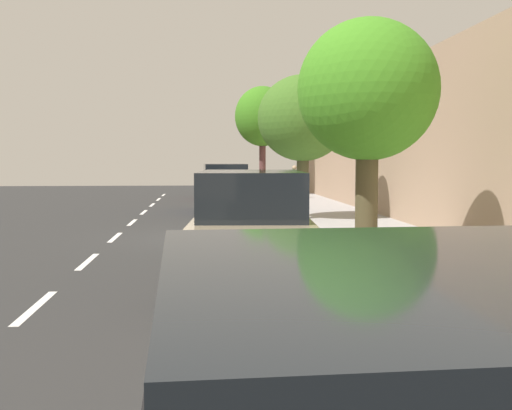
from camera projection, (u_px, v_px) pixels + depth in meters
The scene contains 16 objects.
ground at pixel (212, 237), 17.73m from camera, with size 70.00×70.00×0.00m, color #2B2B2B.
sidewalk at pixel (353, 233), 18.05m from camera, with size 4.34×43.75×0.17m, color #A39F9F.
curb_edge at pixel (274, 234), 17.86m from camera, with size 0.16×43.75×0.17m, color gray.
lane_stripe_centre at pixel (115, 237), 17.73m from camera, with size 0.14×44.20×0.01m.
lane_stripe_bike_edge at pixel (222, 237), 17.75m from camera, with size 0.12×43.75×0.01m, color white.
building_facade at pixel (437, 142), 18.05m from camera, with size 0.50×43.75×5.35m, color tan.
parked_suv_tan_second at pixel (251, 228), 10.76m from camera, with size 2.21×4.82×1.99m.
parked_suv_dark_blue_mid at pixel (225, 187), 26.38m from camera, with size 2.06×4.75×1.99m.
parked_sedan_red_far at pixel (219, 185), 35.24m from camera, with size 2.06×4.51×1.52m.
bicycle_at_curb at pixel (266, 234), 15.43m from camera, with size 1.18×1.30×0.73m.
cyclist_with_backpack at pixel (277, 205), 14.96m from camera, with size 0.54×0.55×1.79m.
street_tree_near_cyclist at pixel (368, 92), 12.92m from camera, with size 2.88×2.88×4.88m.
street_tree_mid_block at pixel (303, 119), 21.45m from camera, with size 3.07×3.07×4.87m.
street_tree_far_end at pixel (262, 117), 36.35m from camera, with size 3.17×3.17×6.19m.
pedestrian_on_phone at pixel (294, 180), 32.75m from camera, with size 0.49×0.44×1.70m.
fire_hydrant at pixel (505, 360), 5.05m from camera, with size 0.22×0.22×0.84m.
Camera 1 is at (-0.20, -17.66, 2.19)m, focal length 44.49 mm.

